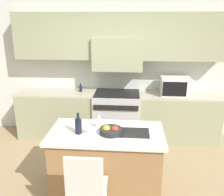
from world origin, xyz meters
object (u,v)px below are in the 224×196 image
wine_glass_near (89,124)px  wine_glass_far (99,118)px  oil_bottle_on_counter (81,88)px  range_stove (117,116)px  fruit_bowl (111,130)px  island_chair (86,187)px  microwave (176,86)px  wine_bottle (78,126)px

wine_glass_near → wine_glass_far: size_ratio=1.00×
oil_bottle_on_counter → range_stove: bearing=-5.4°
wine_glass_far → fruit_bowl: bearing=-43.3°
range_stove → fruit_bowl: 1.71m
wine_glass_far → fruit_bowl: size_ratio=0.68×
island_chair → wine_glass_near: wine_glass_near is taller
oil_bottle_on_counter → wine_glass_far: bearing=-70.1°
microwave → fruit_bowl: bearing=-122.7°
range_stove → wine_glass_far: bearing=-95.8°
microwave → wine_glass_far: 1.96m
island_chair → wine_glass_far: size_ratio=4.95×
wine_bottle → wine_glass_far: bearing=38.1°
wine_bottle → fruit_bowl: 0.42m
fruit_bowl → oil_bottle_on_counter: oil_bottle_on_counter is taller
island_chair → microwave: bearing=61.2°
wine_bottle → wine_glass_near: bearing=-5.5°
wine_glass_near → fruit_bowl: bearing=8.7°
range_stove → fruit_bowl: fruit_bowl is taller
wine_glass_far → wine_bottle: bearing=-141.9°
fruit_bowl → wine_glass_near: bearing=-171.3°
wine_glass_far → fruit_bowl: 0.25m
microwave → wine_glass_near: microwave is taller
microwave → wine_glass_far: microwave is taller
range_stove → oil_bottle_on_counter: bearing=174.6°
microwave → oil_bottle_on_counter: 1.81m
wine_glass_near → oil_bottle_on_counter: 1.82m
wine_bottle → island_chair: bearing=-72.2°
oil_bottle_on_counter → microwave: bearing=-1.6°
wine_bottle → oil_bottle_on_counter: 1.78m
wine_glass_near → range_stove: bearing=81.4°
range_stove → wine_glass_near: wine_glass_near is taller
fruit_bowl → range_stove: bearing=90.7°
microwave → island_chair: 2.71m
microwave → fruit_bowl: microwave is taller
microwave → wine_glass_far: size_ratio=2.75×
range_stove → fruit_bowl: bearing=-89.3°
microwave → wine_bottle: bearing=-131.1°
fruit_bowl → wine_bottle: bearing=-176.0°
range_stove → wine_bottle: bearing=-103.1°
oil_bottle_on_counter → wine_bottle: bearing=-79.5°
microwave → island_chair: bearing=-118.8°
island_chair → wine_bottle: (-0.20, 0.63, 0.43)m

